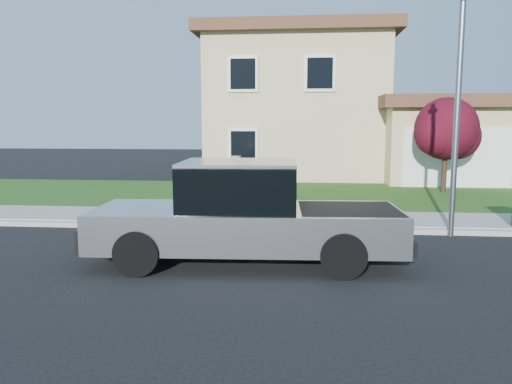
# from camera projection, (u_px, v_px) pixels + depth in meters

# --- Properties ---
(ground) EXTENTS (80.00, 80.00, 0.00)m
(ground) POSITION_uv_depth(u_px,v_px,m) (280.00, 265.00, 9.02)
(ground) COLOR black
(ground) RESTS_ON ground
(curb) EXTENTS (40.00, 0.20, 0.12)m
(curb) POSITION_uv_depth(u_px,v_px,m) (329.00, 229.00, 11.77)
(curb) COLOR gray
(curb) RESTS_ON ground
(sidewalk) EXTENTS (40.00, 2.00, 0.15)m
(sidewalk) POSITION_uv_depth(u_px,v_px,m) (327.00, 220.00, 12.85)
(sidewalk) COLOR gray
(sidewalk) RESTS_ON ground
(lawn) EXTENTS (40.00, 7.00, 0.10)m
(lawn) POSITION_uv_depth(u_px,v_px,m) (321.00, 196.00, 17.30)
(lawn) COLOR #1F4814
(lawn) RESTS_ON ground
(house) EXTENTS (14.00, 11.30, 6.85)m
(house) POSITION_uv_depth(u_px,v_px,m) (323.00, 111.00, 24.61)
(house) COLOR tan
(house) RESTS_ON ground
(pickup_truck) EXTENTS (5.78, 2.28, 1.87)m
(pickup_truck) POSITION_uv_depth(u_px,v_px,m) (245.00, 216.00, 9.11)
(pickup_truck) COLOR black
(pickup_truck) RESTS_ON ground
(woman) EXTENTS (0.71, 0.57, 1.88)m
(woman) POSITION_uv_depth(u_px,v_px,m) (236.00, 203.00, 10.39)
(woman) COLOR tan
(woman) RESTS_ON ground
(ornamental_tree) EXTENTS (2.45, 2.21, 3.37)m
(ornamental_tree) POSITION_uv_depth(u_px,v_px,m) (447.00, 132.00, 17.71)
(ornamental_tree) COLOR black
(ornamental_tree) RESTS_ON lawn
(street_lamp) EXTENTS (0.33, 0.73, 5.56)m
(street_lamp) POSITION_uv_depth(u_px,v_px,m) (458.00, 95.00, 10.88)
(street_lamp) COLOR slate
(street_lamp) RESTS_ON ground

